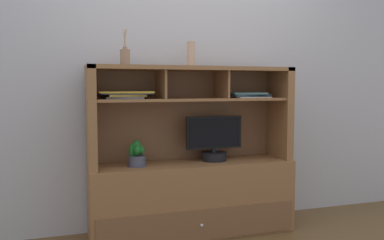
{
  "coord_description": "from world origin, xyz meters",
  "views": [
    {
      "loc": [
        -0.93,
        -2.92,
        1.15
      ],
      "look_at": [
        0.0,
        0.0,
        0.89
      ],
      "focal_mm": 37.28,
      "sensor_mm": 36.0,
      "label": 1
    }
  ],
  "objects_px": {
    "media_console": "(192,181)",
    "ceramic_vase": "(191,54)",
    "magazine_stack_centre": "(248,95)",
    "tv_monitor": "(214,142)",
    "magazine_stack_left": "(126,95)",
    "potted_orchid": "(137,155)",
    "diffuser_bottle": "(125,57)"
  },
  "relations": [
    {
      "from": "media_console",
      "to": "magazine_stack_left",
      "type": "relative_size",
      "value": 3.91
    },
    {
      "from": "magazine_stack_centre",
      "to": "ceramic_vase",
      "type": "height_order",
      "value": "ceramic_vase"
    },
    {
      "from": "magazine_stack_left",
      "to": "magazine_stack_centre",
      "type": "xyz_separation_m",
      "value": [
        0.98,
        -0.01,
        -0.01
      ]
    },
    {
      "from": "magazine_stack_left",
      "to": "tv_monitor",
      "type": "bearing_deg",
      "value": 0.79
    },
    {
      "from": "media_console",
      "to": "ceramic_vase",
      "type": "height_order",
      "value": "ceramic_vase"
    },
    {
      "from": "tv_monitor",
      "to": "magazine_stack_left",
      "type": "relative_size",
      "value": 1.13
    },
    {
      "from": "media_console",
      "to": "diffuser_bottle",
      "type": "relative_size",
      "value": 6.09
    },
    {
      "from": "tv_monitor",
      "to": "magazine_stack_left",
      "type": "distance_m",
      "value": 0.79
    },
    {
      "from": "tv_monitor",
      "to": "magazine_stack_centre",
      "type": "height_order",
      "value": "magazine_stack_centre"
    },
    {
      "from": "media_console",
      "to": "ceramic_vase",
      "type": "relative_size",
      "value": 8.12
    },
    {
      "from": "diffuser_bottle",
      "to": "magazine_stack_left",
      "type": "bearing_deg",
      "value": 76.37
    },
    {
      "from": "potted_orchid",
      "to": "magazine_stack_left",
      "type": "bearing_deg",
      "value": 160.66
    },
    {
      "from": "potted_orchid",
      "to": "diffuser_bottle",
      "type": "height_order",
      "value": "diffuser_bottle"
    },
    {
      "from": "ceramic_vase",
      "to": "magazine_stack_left",
      "type": "bearing_deg",
      "value": -176.73
    },
    {
      "from": "tv_monitor",
      "to": "magazine_stack_centre",
      "type": "relative_size",
      "value": 1.34
    },
    {
      "from": "ceramic_vase",
      "to": "magazine_stack_centre",
      "type": "bearing_deg",
      "value": -5.1
    },
    {
      "from": "potted_orchid",
      "to": "ceramic_vase",
      "type": "bearing_deg",
      "value": 7.02
    },
    {
      "from": "tv_monitor",
      "to": "potted_orchid",
      "type": "relative_size",
      "value": 2.37
    },
    {
      "from": "potted_orchid",
      "to": "ceramic_vase",
      "type": "distance_m",
      "value": 0.87
    },
    {
      "from": "diffuser_bottle",
      "to": "ceramic_vase",
      "type": "height_order",
      "value": "diffuser_bottle"
    },
    {
      "from": "potted_orchid",
      "to": "diffuser_bottle",
      "type": "xyz_separation_m",
      "value": [
        -0.08,
        0.0,
        0.72
      ]
    },
    {
      "from": "diffuser_bottle",
      "to": "ceramic_vase",
      "type": "bearing_deg",
      "value": 5.77
    },
    {
      "from": "magazine_stack_left",
      "to": "ceramic_vase",
      "type": "bearing_deg",
      "value": 3.27
    },
    {
      "from": "magazine_stack_centre",
      "to": "tv_monitor",
      "type": "bearing_deg",
      "value": 175.47
    },
    {
      "from": "media_console",
      "to": "magazine_stack_centre",
      "type": "height_order",
      "value": "media_console"
    },
    {
      "from": "magazine_stack_centre",
      "to": "ceramic_vase",
      "type": "relative_size",
      "value": 1.75
    },
    {
      "from": "magazine_stack_centre",
      "to": "ceramic_vase",
      "type": "bearing_deg",
      "value": 174.9
    },
    {
      "from": "tv_monitor",
      "to": "potted_orchid",
      "type": "xyz_separation_m",
      "value": [
        -0.62,
        -0.03,
        -0.06
      ]
    },
    {
      "from": "media_console",
      "to": "magazine_stack_left",
      "type": "height_order",
      "value": "media_console"
    },
    {
      "from": "media_console",
      "to": "tv_monitor",
      "type": "xyz_separation_m",
      "value": [
        0.19,
        0.0,
        0.3
      ]
    },
    {
      "from": "magazine_stack_left",
      "to": "diffuser_bottle",
      "type": "distance_m",
      "value": 0.27
    },
    {
      "from": "magazine_stack_left",
      "to": "diffuser_bottle",
      "type": "bearing_deg",
      "value": -103.63
    }
  ]
}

